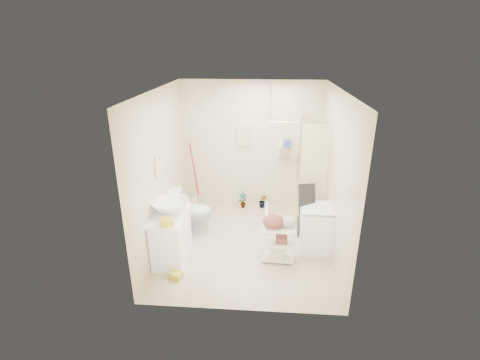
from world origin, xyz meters
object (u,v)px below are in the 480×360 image
object	(u,v)px
toilet	(191,211)
laundry_rack	(278,240)
vanity	(171,236)
washing_machine	(315,228)

from	to	relation	value
toilet	laundry_rack	distance (m)	1.78
vanity	toilet	world-z (taller)	vanity
vanity	toilet	size ratio (longest dim) A/B	1.14
vanity	washing_machine	size ratio (longest dim) A/B	1.16
washing_machine	vanity	bearing A→B (deg)	-168.74
washing_machine	laundry_rack	xyz separation A→B (m)	(-0.61, -0.38, -0.03)
vanity	washing_machine	world-z (taller)	vanity
vanity	laundry_rack	bearing A→B (deg)	1.31
washing_machine	laundry_rack	bearing A→B (deg)	-148.06
vanity	laundry_rack	size ratio (longest dim) A/B	1.25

